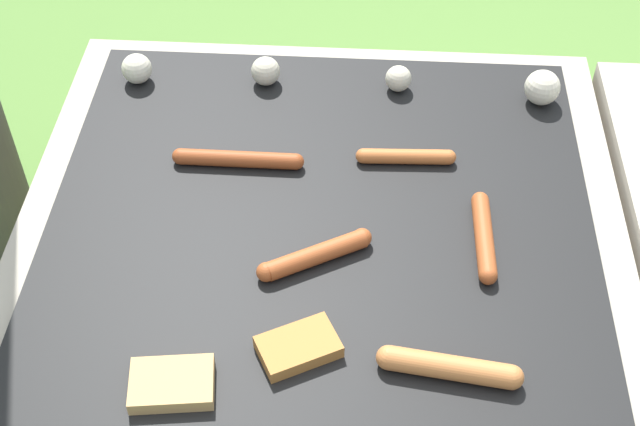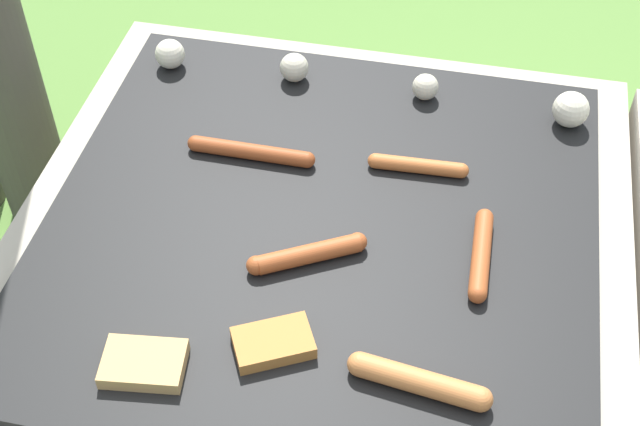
{
  "view_description": "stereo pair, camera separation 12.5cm",
  "coord_description": "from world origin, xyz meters",
  "views": [
    {
      "loc": [
        0.05,
        -0.86,
        1.3
      ],
      "look_at": [
        0.0,
        0.0,
        0.39
      ],
      "focal_mm": 50.0,
      "sensor_mm": 36.0,
      "label": 1
    },
    {
      "loc": [
        0.18,
        -0.84,
        1.3
      ],
      "look_at": [
        0.0,
        0.0,
        0.39
      ],
      "focal_mm": 50.0,
      "sensor_mm": 36.0,
      "label": 2
    }
  ],
  "objects": [
    {
      "name": "sausage_back_center",
      "position": [
        -0.0,
        -0.07,
        0.39
      ],
      "size": [
        0.15,
        0.1,
        0.03
      ],
      "color": "#A34C23",
      "rests_on": "grill"
    },
    {
      "name": "mushroom_row",
      "position": [
        0.04,
        0.3,
        0.4
      ],
      "size": [
        0.72,
        0.07,
        0.06
      ],
      "color": "beige",
      "rests_on": "grill"
    },
    {
      "name": "bread_slice_center",
      "position": [
        -0.16,
        -0.28,
        0.38
      ],
      "size": [
        0.11,
        0.08,
        0.02
      ],
      "color": "tan",
      "rests_on": "grill"
    },
    {
      "name": "bread_slice_left",
      "position": [
        -0.01,
        -0.22,
        0.38
      ],
      "size": [
        0.12,
        0.1,
        0.02
      ],
      "color": "#B27033",
      "rests_on": "grill"
    },
    {
      "name": "ground_plane",
      "position": [
        0.0,
        0.0,
        0.0
      ],
      "size": [
        14.0,
        14.0,
        0.0
      ],
      "primitive_type": "plane",
      "color": "#567F38"
    },
    {
      "name": "grill",
      "position": [
        0.0,
        0.0,
        0.19
      ],
      "size": [
        0.89,
        0.89,
        0.37
      ],
      "color": "#A89E8C",
      "rests_on": "ground_plane"
    },
    {
      "name": "sausage_back_right",
      "position": [
        -0.13,
        0.11,
        0.39
      ],
      "size": [
        0.2,
        0.03,
        0.02
      ],
      "color": "#93421E",
      "rests_on": "grill"
    },
    {
      "name": "sausage_front_left",
      "position": [
        0.23,
        -0.02,
        0.39
      ],
      "size": [
        0.03,
        0.17,
        0.03
      ],
      "color": "#A34C23",
      "rests_on": "grill"
    },
    {
      "name": "sausage_back_left",
      "position": [
        0.12,
        0.13,
        0.39
      ],
      "size": [
        0.15,
        0.03,
        0.02
      ],
      "color": "#B7602D",
      "rests_on": "grill"
    },
    {
      "name": "sausage_front_center",
      "position": [
        0.17,
        -0.24,
        0.39
      ],
      "size": [
        0.18,
        0.05,
        0.03
      ],
      "color": "#C6753D",
      "rests_on": "grill"
    }
  ]
}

